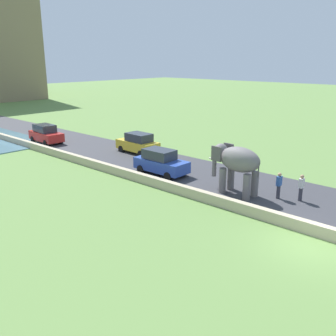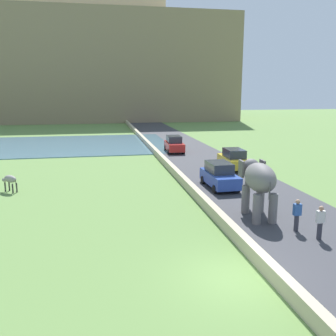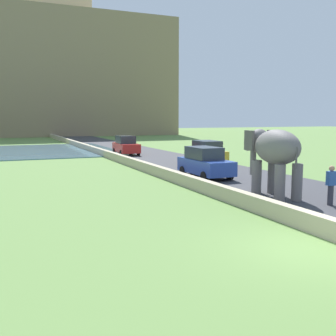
{
  "view_description": "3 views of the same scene",
  "coord_description": "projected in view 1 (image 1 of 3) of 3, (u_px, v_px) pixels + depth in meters",
  "views": [
    {
      "loc": [
        -15.25,
        -5.33,
        7.97
      ],
      "look_at": [
        0.89,
        9.26,
        1.59
      ],
      "focal_mm": 39.99,
      "sensor_mm": 36.0,
      "label": 1
    },
    {
      "loc": [
        -4.79,
        -11.63,
        6.68
      ],
      "look_at": [
        -0.57,
        10.41,
        1.96
      ],
      "focal_mm": 39.65,
      "sensor_mm": 36.0,
      "label": 2
    },
    {
      "loc": [
        -7.55,
        -8.01,
        3.5
      ],
      "look_at": [
        -0.82,
        7.75,
        1.32
      ],
      "focal_mm": 42.81,
      "sensor_mm": 36.0,
      "label": 3
    }
  ],
  "objects": [
    {
      "name": "barrier_wall",
      "position": [
        87.0,
        162.0,
        28.88
      ],
      "size": [
        0.4,
        110.0,
        0.61
      ],
      "primitive_type": "cube",
      "color": "tan",
      "rests_on": "ground"
    },
    {
      "name": "car_red",
      "position": [
        46.0,
        134.0,
        36.52
      ],
      "size": [
        1.93,
        4.07,
        1.8
      ],
      "color": "red",
      "rests_on": "ground"
    },
    {
      "name": "ground_plane",
      "position": [
        310.0,
        246.0,
        16.53
      ],
      "size": [
        220.0,
        220.0,
        0.0
      ],
      "primitive_type": "plane",
      "color": "#608442"
    },
    {
      "name": "road_surface",
      "position": [
        109.0,
        152.0,
        32.95
      ],
      "size": [
        7.0,
        120.0,
        0.06
      ],
      "primitive_type": "cube",
      "color": "#38383D",
      "rests_on": "ground"
    },
    {
      "name": "person_beside_elephant",
      "position": [
        279.0,
        185.0,
        21.8
      ],
      "size": [
        0.36,
        0.22,
        1.63
      ],
      "color": "#33333D",
      "rests_on": "ground"
    },
    {
      "name": "car_yellow",
      "position": [
        138.0,
        143.0,
        32.48
      ],
      "size": [
        1.91,
        4.06,
        1.8
      ],
      "color": "gold",
      "rests_on": "ground"
    },
    {
      "name": "car_blue",
      "position": [
        161.0,
        162.0,
        26.59
      ],
      "size": [
        1.85,
        4.03,
        1.8
      ],
      "color": "#2D4CA8",
      "rests_on": "ground"
    },
    {
      "name": "elephant",
      "position": [
        236.0,
        162.0,
        22.3
      ],
      "size": [
        1.57,
        3.51,
        2.99
      ],
      "color": "slate",
      "rests_on": "ground"
    },
    {
      "name": "person_trailing",
      "position": [
        301.0,
        187.0,
        21.43
      ],
      "size": [
        0.36,
        0.22,
        1.63
      ],
      "color": "#33333D",
      "rests_on": "ground"
    }
  ]
}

